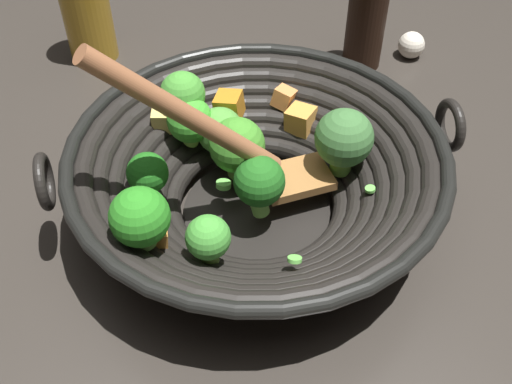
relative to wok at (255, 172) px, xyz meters
name	(u,v)px	position (x,y,z in m)	size (l,w,h in m)	color
ground_plane	(257,215)	(0.00, 0.00, -0.06)	(4.00, 4.00, 0.00)	#332D28
wok	(255,172)	(0.00, 0.00, 0.00)	(0.37, 0.40, 0.23)	black
soy_sauce_bottle	(367,14)	(-0.26, 0.17, 0.01)	(0.05, 0.05, 0.18)	black
garlic_bulb	(411,45)	(-0.27, 0.24, -0.04)	(0.04, 0.04, 0.04)	silver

